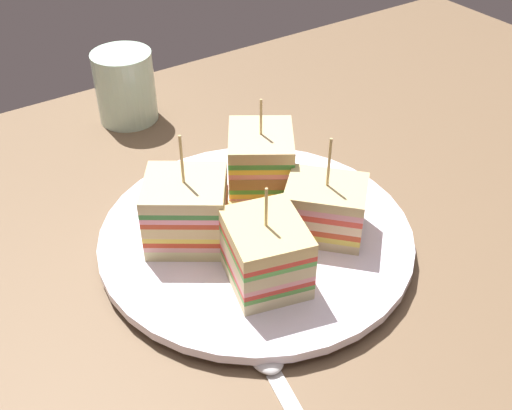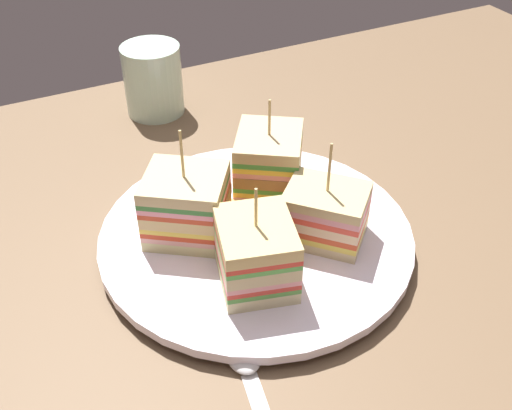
{
  "view_description": "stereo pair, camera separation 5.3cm",
  "coord_description": "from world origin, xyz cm",
  "px_view_note": "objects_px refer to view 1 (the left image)",
  "views": [
    {
      "loc": [
        23.31,
        35.06,
        37.45
      ],
      "look_at": [
        0.0,
        0.0,
        4.61
      ],
      "focal_mm": 42.97,
      "sensor_mm": 36.0,
      "label": 1
    },
    {
      "loc": [
        18.69,
        37.73,
        37.45
      ],
      "look_at": [
        0.0,
        0.0,
        4.61
      ],
      "focal_mm": 42.97,
      "sensor_mm": 36.0,
      "label": 2
    }
  ],
  "objects_px": {
    "sandwich_wedge_2": "(265,253)",
    "sandwich_wedge_0": "(261,164)",
    "plate": "(256,236)",
    "spoon": "(278,379)",
    "sandwich_wedge_1": "(187,211)",
    "sandwich_wedge_3": "(325,209)",
    "drinking_glass": "(125,92)",
    "chip_pile": "(252,214)"
  },
  "relations": [
    {
      "from": "plate",
      "to": "spoon",
      "type": "relative_size",
      "value": 1.79
    },
    {
      "from": "spoon",
      "to": "sandwich_wedge_0",
      "type": "bearing_deg",
      "value": -20.5
    },
    {
      "from": "chip_pile",
      "to": "sandwich_wedge_2",
      "type": "bearing_deg",
      "value": 64.97
    },
    {
      "from": "sandwich_wedge_0",
      "to": "sandwich_wedge_1",
      "type": "height_order",
      "value": "sandwich_wedge_1"
    },
    {
      "from": "sandwich_wedge_1",
      "to": "spoon",
      "type": "relative_size",
      "value": 0.67
    },
    {
      "from": "sandwich_wedge_2",
      "to": "chip_pile",
      "type": "bearing_deg",
      "value": -10.23
    },
    {
      "from": "sandwich_wedge_2",
      "to": "spoon",
      "type": "bearing_deg",
      "value": 166.51
    },
    {
      "from": "sandwich_wedge_3",
      "to": "drinking_glass",
      "type": "relative_size",
      "value": 1.16
    },
    {
      "from": "sandwich_wedge_1",
      "to": "sandwich_wedge_2",
      "type": "distance_m",
      "value": 0.08
    },
    {
      "from": "sandwich_wedge_1",
      "to": "sandwich_wedge_3",
      "type": "height_order",
      "value": "sandwich_wedge_1"
    },
    {
      "from": "plate",
      "to": "spoon",
      "type": "bearing_deg",
      "value": 62.43
    },
    {
      "from": "sandwich_wedge_0",
      "to": "sandwich_wedge_2",
      "type": "bearing_deg",
      "value": 0.73
    },
    {
      "from": "drinking_glass",
      "to": "sandwich_wedge_1",
      "type": "bearing_deg",
      "value": 78.01
    },
    {
      "from": "plate",
      "to": "spoon",
      "type": "distance_m",
      "value": 0.15
    },
    {
      "from": "sandwich_wedge_1",
      "to": "drinking_glass",
      "type": "height_order",
      "value": "sandwich_wedge_1"
    },
    {
      "from": "plate",
      "to": "chip_pile",
      "type": "relative_size",
      "value": 3.93
    },
    {
      "from": "plate",
      "to": "sandwich_wedge_3",
      "type": "bearing_deg",
      "value": 147.24
    },
    {
      "from": "plate",
      "to": "drinking_glass",
      "type": "distance_m",
      "value": 0.28
    },
    {
      "from": "sandwich_wedge_3",
      "to": "sandwich_wedge_1",
      "type": "bearing_deg",
      "value": 17.11
    },
    {
      "from": "plate",
      "to": "sandwich_wedge_1",
      "type": "bearing_deg",
      "value": -25.23
    },
    {
      "from": "plate",
      "to": "chip_pile",
      "type": "height_order",
      "value": "chip_pile"
    },
    {
      "from": "chip_pile",
      "to": "spoon",
      "type": "relative_size",
      "value": 0.46
    },
    {
      "from": "sandwich_wedge_1",
      "to": "spoon",
      "type": "bearing_deg",
      "value": -61.42
    },
    {
      "from": "sandwich_wedge_1",
      "to": "chip_pile",
      "type": "height_order",
      "value": "sandwich_wedge_1"
    },
    {
      "from": "plate",
      "to": "drinking_glass",
      "type": "xyz_separation_m",
      "value": [
        0.0,
        -0.28,
        0.03
      ]
    },
    {
      "from": "plate",
      "to": "sandwich_wedge_1",
      "type": "distance_m",
      "value": 0.07
    },
    {
      "from": "sandwich_wedge_2",
      "to": "sandwich_wedge_0",
      "type": "bearing_deg",
      "value": -17.38
    },
    {
      "from": "sandwich_wedge_1",
      "to": "sandwich_wedge_3",
      "type": "bearing_deg",
      "value": 5.07
    },
    {
      "from": "sandwich_wedge_0",
      "to": "sandwich_wedge_3",
      "type": "height_order",
      "value": "sandwich_wedge_0"
    },
    {
      "from": "sandwich_wedge_2",
      "to": "drinking_glass",
      "type": "height_order",
      "value": "sandwich_wedge_2"
    },
    {
      "from": "plate",
      "to": "sandwich_wedge_0",
      "type": "distance_m",
      "value": 0.07
    },
    {
      "from": "sandwich_wedge_1",
      "to": "drinking_glass",
      "type": "distance_m",
      "value": 0.26
    },
    {
      "from": "sandwich_wedge_0",
      "to": "sandwich_wedge_2",
      "type": "height_order",
      "value": "sandwich_wedge_0"
    },
    {
      "from": "sandwich_wedge_0",
      "to": "chip_pile",
      "type": "height_order",
      "value": "sandwich_wedge_0"
    },
    {
      "from": "sandwich_wedge_1",
      "to": "drinking_glass",
      "type": "bearing_deg",
      "value": 112.08
    },
    {
      "from": "drinking_glass",
      "to": "plate",
      "type": "bearing_deg",
      "value": 90.2
    },
    {
      "from": "chip_pile",
      "to": "spoon",
      "type": "height_order",
      "value": "chip_pile"
    },
    {
      "from": "sandwich_wedge_3",
      "to": "drinking_glass",
      "type": "distance_m",
      "value": 0.31
    },
    {
      "from": "plate",
      "to": "sandwich_wedge_0",
      "type": "bearing_deg",
      "value": -127.87
    },
    {
      "from": "sandwich_wedge_1",
      "to": "sandwich_wedge_3",
      "type": "xyz_separation_m",
      "value": [
        -0.11,
        0.06,
        -0.01
      ]
    },
    {
      "from": "sandwich_wedge_2",
      "to": "plate",
      "type": "bearing_deg",
      "value": -11.67
    },
    {
      "from": "plate",
      "to": "sandwich_wedge_2",
      "type": "distance_m",
      "value": 0.07
    }
  ]
}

